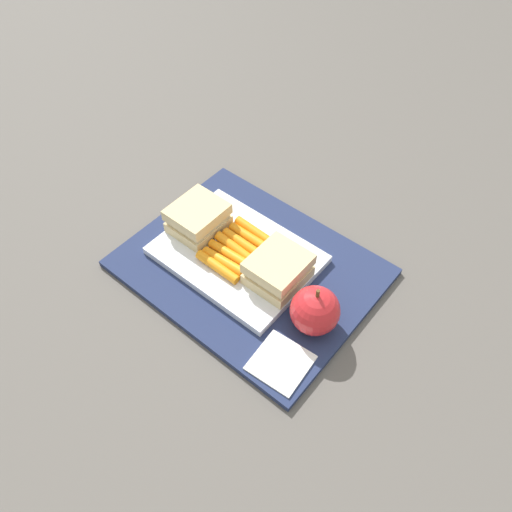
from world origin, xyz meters
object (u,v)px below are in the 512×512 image
Objects in this scene: food_tray at (237,255)px; sandwich_half_left at (198,218)px; sandwich_half_right at (278,269)px; carrot_sticks_bundle at (237,249)px; apple at (315,311)px; paper_napkin at (281,363)px.

food_tray is 2.88× the size of sandwich_half_left.
carrot_sticks_bundle is at bearing 179.78° from sandwich_half_right.
carrot_sticks_bundle is at bearing 171.56° from apple.
carrot_sticks_bundle reaches higher than food_tray.
carrot_sticks_bundle is (-0.08, 0.00, -0.02)m from sandwich_half_right.
food_tray is 0.01m from carrot_sticks_bundle.
food_tray is 3.29× the size of paper_napkin.
sandwich_half_left reaches higher than paper_napkin.
food_tray is 2.94× the size of apple.
carrot_sticks_bundle is at bearing 79.69° from food_tray.
paper_napkin is (0.16, -0.10, -0.00)m from food_tray.
food_tray is 0.16m from apple.
sandwich_half_left is 1.02× the size of apple.
carrot_sticks_bundle is 0.16m from apple.
carrot_sticks_bundle is (0.08, 0.00, -0.02)m from sandwich_half_left.
sandwich_half_right is at bearing -0.22° from carrot_sticks_bundle.
food_tray is 2.26× the size of carrot_sticks_bundle.
sandwich_half_left is at bearing -179.78° from carrot_sticks_bundle.
paper_napkin is at bearing -49.95° from sandwich_half_right.
apple reaches higher than sandwich_half_right.
paper_napkin is at bearing -31.46° from carrot_sticks_bundle.
sandwich_half_right is (0.08, 0.00, 0.03)m from food_tray.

